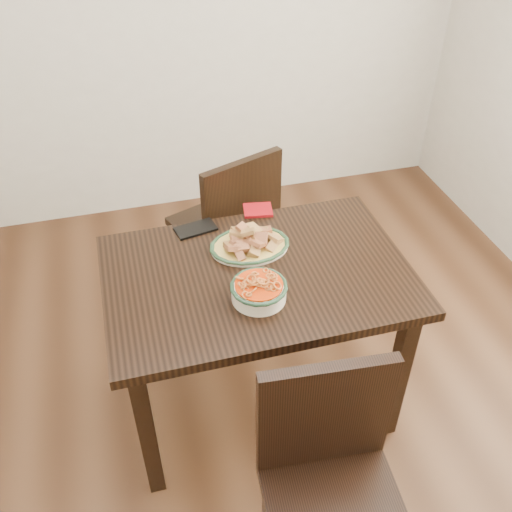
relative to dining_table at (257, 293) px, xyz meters
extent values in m
plane|color=#392112|center=(-0.05, -0.06, -0.64)|extent=(3.50, 3.50, 0.00)
cube|color=black|center=(0.00, 0.00, 0.09)|extent=(1.14, 0.76, 0.04)
cube|color=black|center=(-0.49, -0.30, -0.29)|extent=(0.06, 0.06, 0.71)
cube|color=black|center=(0.49, -0.30, -0.29)|extent=(0.06, 0.06, 0.71)
cube|color=black|center=(-0.49, 0.30, -0.29)|extent=(0.06, 0.06, 0.71)
cube|color=black|center=(0.49, 0.30, -0.29)|extent=(0.06, 0.06, 0.71)
cube|color=black|center=(0.02, 0.75, -0.21)|extent=(0.54, 0.54, 0.04)
cube|color=black|center=(0.12, 0.97, -0.44)|extent=(0.04, 0.04, 0.41)
cube|color=black|center=(-0.20, 0.85, -0.44)|extent=(0.04, 0.04, 0.41)
cube|color=black|center=(0.24, 0.66, -0.44)|extent=(0.04, 0.04, 0.41)
cube|color=black|center=(-0.08, 0.53, -0.44)|extent=(0.04, 0.04, 0.41)
cube|color=black|center=(0.09, 0.58, 0.03)|extent=(0.41, 0.19, 0.44)
cube|color=black|center=(-0.12, -0.61, -0.44)|extent=(0.04, 0.04, 0.41)
cube|color=black|center=(0.21, -0.64, -0.44)|extent=(0.04, 0.04, 0.41)
cube|color=black|center=(0.05, -0.60, 0.03)|extent=(0.42, 0.08, 0.44)
ellipsoid|color=beige|center=(0.01, 0.15, 0.11)|extent=(0.31, 0.23, 0.02)
ellipsoid|color=gold|center=(0.01, 0.15, 0.12)|extent=(0.29, 0.22, 0.01)
torus|color=#18351E|center=(0.01, 0.15, 0.12)|extent=(0.24, 0.24, 0.01)
cylinder|color=beige|center=(-0.03, -0.14, 0.14)|extent=(0.19, 0.19, 0.06)
torus|color=#163220|center=(-0.03, -0.14, 0.16)|extent=(0.20, 0.20, 0.02)
cylinder|color=#B63008|center=(-0.03, -0.14, 0.17)|extent=(0.17, 0.17, 0.01)
cube|color=black|center=(-0.17, 0.32, 0.11)|extent=(0.18, 0.12, 0.01)
cube|color=maroon|center=(0.11, 0.38, 0.11)|extent=(0.13, 0.12, 0.01)
camera|label=1|loc=(-0.43, -1.55, 1.49)|focal=40.00mm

